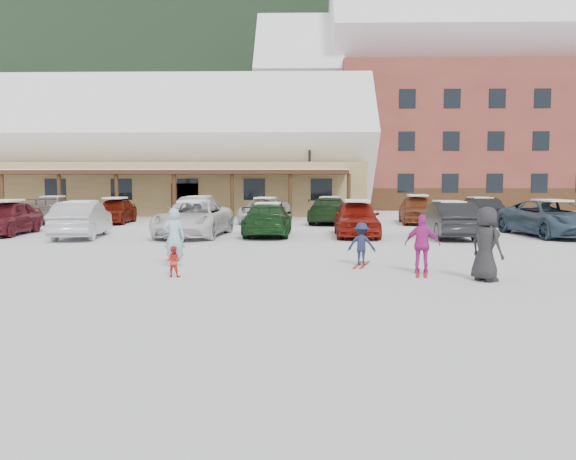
{
  "coord_description": "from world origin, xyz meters",
  "views": [
    {
      "loc": [
        0.63,
        -13.85,
        2.27
      ],
      "look_at": [
        0.3,
        1.0,
        1.0
      ],
      "focal_mm": 35.0,
      "sensor_mm": 36.0,
      "label": 1
    }
  ],
  "objects_px": {
    "parked_car_1": "(82,220)",
    "parked_car_6": "(551,218)",
    "parked_car_5": "(449,220)",
    "adult_skier": "(174,237)",
    "toddler_red": "(173,261)",
    "bystander_dark": "(486,244)",
    "parked_car_0": "(6,218)",
    "child_magenta": "(422,244)",
    "parked_car_9": "(199,210)",
    "parked_car_3": "(268,220)",
    "parked_car_12": "(417,209)",
    "parked_car_2": "(194,219)",
    "parked_car_8": "(116,211)",
    "child_navy": "(362,244)",
    "day_lodge": "(171,160)",
    "parked_car_4": "(356,218)",
    "parked_car_11": "(330,210)",
    "parked_car_10": "(265,210)",
    "parked_car_13": "(480,210)",
    "lamp_post": "(309,164)",
    "parked_car_7": "(53,210)",
    "alpine_hotel": "(451,112)"
  },
  "relations": [
    {
      "from": "parked_car_1",
      "to": "parked_car_9",
      "type": "height_order",
      "value": "parked_car_1"
    },
    {
      "from": "toddler_red",
      "to": "adult_skier",
      "type": "bearing_deg",
      "value": -74.31
    },
    {
      "from": "bystander_dark",
      "to": "parked_car_2",
      "type": "height_order",
      "value": "bystander_dark"
    },
    {
      "from": "toddler_red",
      "to": "bystander_dark",
      "type": "distance_m",
      "value": 7.33
    },
    {
      "from": "day_lodge",
      "to": "parked_car_6",
      "type": "bearing_deg",
      "value": -41.95
    },
    {
      "from": "bystander_dark",
      "to": "parked_car_13",
      "type": "bearing_deg",
      "value": -46.83
    },
    {
      "from": "child_magenta",
      "to": "parked_car_9",
      "type": "distance_m",
      "value": 19.51
    },
    {
      "from": "parked_car_5",
      "to": "parked_car_12",
      "type": "xyz_separation_m",
      "value": [
        0.38,
        7.97,
        0.04
      ]
    },
    {
      "from": "parked_car_1",
      "to": "adult_skier",
      "type": "bearing_deg",
      "value": 117.68
    },
    {
      "from": "parked_car_4",
      "to": "parked_car_11",
      "type": "relative_size",
      "value": 0.89
    },
    {
      "from": "child_navy",
      "to": "parked_car_12",
      "type": "distance_m",
      "value": 16.4
    },
    {
      "from": "parked_car_5",
      "to": "parked_car_7",
      "type": "relative_size",
      "value": 0.89
    },
    {
      "from": "parked_car_1",
      "to": "parked_car_6",
      "type": "xyz_separation_m",
      "value": [
        19.46,
        1.06,
        0.02
      ]
    },
    {
      "from": "parked_car_9",
      "to": "parked_car_1",
      "type": "bearing_deg",
      "value": 76.05
    },
    {
      "from": "parked_car_2",
      "to": "parked_car_7",
      "type": "bearing_deg",
      "value": 145.05
    },
    {
      "from": "parked_car_9",
      "to": "parked_car_12",
      "type": "relative_size",
      "value": 0.98
    },
    {
      "from": "parked_car_2",
      "to": "parked_car_8",
      "type": "bearing_deg",
      "value": 132.46
    },
    {
      "from": "parked_car_1",
      "to": "parked_car_11",
      "type": "bearing_deg",
      "value": -150.18
    },
    {
      "from": "parked_car_1",
      "to": "parked_car_6",
      "type": "height_order",
      "value": "parked_car_6"
    },
    {
      "from": "adult_skier",
      "to": "parked_car_6",
      "type": "distance_m",
      "value": 16.46
    },
    {
      "from": "lamp_post",
      "to": "child_navy",
      "type": "distance_m",
      "value": 23.16
    },
    {
      "from": "parked_car_4",
      "to": "parked_car_11",
      "type": "xyz_separation_m",
      "value": [
        -0.72,
        7.35,
        -0.03
      ]
    },
    {
      "from": "parked_car_0",
      "to": "parked_car_6",
      "type": "distance_m",
      "value": 23.2
    },
    {
      "from": "parked_car_1",
      "to": "parked_car_6",
      "type": "relative_size",
      "value": 0.82
    },
    {
      "from": "bystander_dark",
      "to": "toddler_red",
      "type": "bearing_deg",
      "value": 57.25
    },
    {
      "from": "lamp_post",
      "to": "parked_car_8",
      "type": "distance_m",
      "value": 13.44
    },
    {
      "from": "child_magenta",
      "to": "parked_car_4",
      "type": "xyz_separation_m",
      "value": [
        -0.69,
        9.58,
        0.02
      ]
    },
    {
      "from": "adult_skier",
      "to": "parked_car_0",
      "type": "distance_m",
      "value": 12.86
    },
    {
      "from": "lamp_post",
      "to": "parked_car_9",
      "type": "height_order",
      "value": "lamp_post"
    },
    {
      "from": "parked_car_13",
      "to": "parked_car_3",
      "type": "bearing_deg",
      "value": 35.48
    },
    {
      "from": "alpine_hotel",
      "to": "lamp_post",
      "type": "distance_m",
      "value": 19.58
    },
    {
      "from": "parked_car_10",
      "to": "parked_car_11",
      "type": "height_order",
      "value": "parked_car_11"
    },
    {
      "from": "parked_car_2",
      "to": "parked_car_4",
      "type": "distance_m",
      "value": 6.8
    },
    {
      "from": "parked_car_0",
      "to": "parked_car_13",
      "type": "bearing_deg",
      "value": 14.47
    },
    {
      "from": "parked_car_0",
      "to": "parked_car_4",
      "type": "distance_m",
      "value": 15.02
    },
    {
      "from": "child_magenta",
      "to": "parked_car_1",
      "type": "bearing_deg",
      "value": -23.47
    },
    {
      "from": "child_navy",
      "to": "parked_car_12",
      "type": "bearing_deg",
      "value": -91.51
    },
    {
      "from": "parked_car_5",
      "to": "adult_skier",
      "type": "bearing_deg",
      "value": 41.37
    },
    {
      "from": "parked_car_0",
      "to": "parked_car_11",
      "type": "height_order",
      "value": "parked_car_0"
    },
    {
      "from": "day_lodge",
      "to": "parked_car_0",
      "type": "bearing_deg",
      "value": -99.61
    },
    {
      "from": "lamp_post",
      "to": "parked_car_12",
      "type": "xyz_separation_m",
      "value": [
        5.82,
        -7.26,
        -2.73
      ]
    },
    {
      "from": "parked_car_3",
      "to": "parked_car_12",
      "type": "height_order",
      "value": "parked_car_12"
    },
    {
      "from": "toddler_red",
      "to": "parked_car_3",
      "type": "distance_m",
      "value": 10.57
    },
    {
      "from": "toddler_red",
      "to": "parked_car_5",
      "type": "bearing_deg",
      "value": -129.18
    },
    {
      "from": "parked_car_2",
      "to": "parked_car_10",
      "type": "relative_size",
      "value": 1.05
    },
    {
      "from": "parked_car_8",
      "to": "parked_car_11",
      "type": "bearing_deg",
      "value": -2.62
    },
    {
      "from": "adult_skier",
      "to": "toddler_red",
      "type": "relative_size",
      "value": 2.11
    },
    {
      "from": "parked_car_5",
      "to": "parked_car_6",
      "type": "bearing_deg",
      "value": -169.51
    },
    {
      "from": "parked_car_12",
      "to": "toddler_red",
      "type": "bearing_deg",
      "value": -112.48
    },
    {
      "from": "parked_car_3",
      "to": "parked_car_8",
      "type": "distance_m",
      "value": 11.29
    }
  ]
}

